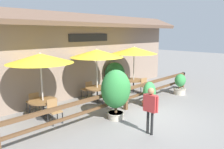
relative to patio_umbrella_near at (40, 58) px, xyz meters
The scene contains 20 objects.
ground_plane 4.62m from the patio_umbrella_near, 43.12° to the right, with size 60.00×60.00×0.00m, color slate.
building_facade 3.23m from the patio_umbrella_near, 25.22° to the left, with size 14.28×1.49×4.23m.
patio_railing 3.74m from the patio_umbrella_near, 29.95° to the right, with size 10.40×0.14×0.95m.
patio_umbrella_near is the anchor object (origin of this frame).
dining_table_near 1.75m from the patio_umbrella_near, 45.00° to the right, with size 1.09×1.09×0.70m.
chair_near_streetside 1.96m from the patio_umbrella_near, 88.05° to the right, with size 0.44×0.44×0.88m.
chair_near_wallside 1.96m from the patio_umbrella_near, 93.74° to the left, with size 0.46×0.46×0.88m.
patio_umbrella_middle 2.79m from the patio_umbrella_near, ahead, with size 2.47×2.47×2.53m.
dining_table_middle 3.29m from the patio_umbrella_near, ahead, with size 1.09×1.09×0.70m.
chair_middle_streetside 3.37m from the patio_umbrella_near, 15.80° to the right, with size 0.49×0.49×0.88m.
chair_middle_wallside 3.43m from the patio_umbrella_near, 15.45° to the left, with size 0.43×0.43×0.88m.
patio_umbrella_far 5.34m from the patio_umbrella_near, ahead, with size 2.47×2.47×2.53m.
dining_table_far 5.62m from the patio_umbrella_near, ahead, with size 1.09×1.09×0.70m.
chair_far_streetside 5.76m from the patio_umbrella_near, ahead, with size 0.50×0.50×0.88m.
chair_far_wallside 5.73m from the patio_umbrella_near, ahead, with size 0.51×0.51×0.88m.
potted_plant_corner_fern 4.87m from the patio_umbrella_near, 27.98° to the right, with size 0.65×0.65×1.12m.
potted_plant_small_flowering 3.05m from the patio_umbrella_near, 47.78° to the right, with size 1.17×1.05×1.91m.
potted_plant_broad_leaf 7.31m from the patio_umbrella_near, 17.79° to the right, with size 0.65×0.65×1.10m.
potted_plant_tall_tropical 5.10m from the patio_umbrella_near, ahead, with size 1.18×1.06×1.62m.
pedestrian 4.33m from the patio_umbrella_near, 65.28° to the right, with size 0.22×0.55×1.55m.
Camera 1 is at (-6.77, -4.80, 3.26)m, focal length 35.00 mm.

